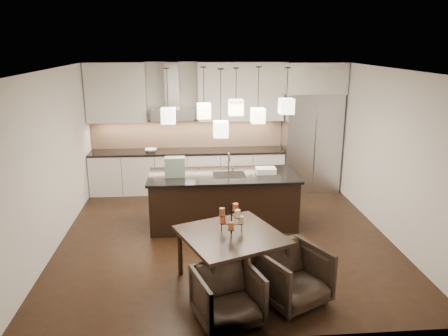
{
  "coord_description": "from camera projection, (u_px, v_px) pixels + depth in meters",
  "views": [
    {
      "loc": [
        -0.57,
        -6.88,
        3.21
      ],
      "look_at": [
        0.0,
        0.2,
        1.15
      ],
      "focal_mm": 35.0,
      "sensor_mm": 36.0,
      "label": 1
    }
  ],
  "objects": [
    {
      "name": "wall_right",
      "position": [
        388.0,
        153.0,
        7.35
      ],
      "size": [
        0.02,
        5.5,
        2.8
      ],
      "primitive_type": "cube",
      "color": "silver",
      "rests_on": "ground"
    },
    {
      "name": "candelabra",
      "position": [
        232.0,
        219.0,
        5.77
      ],
      "size": [
        0.46,
        0.46,
        0.43
      ],
      "primitive_type": null,
      "rotation": [
        0.0,
        0.0,
        0.39
      ],
      "color": "black",
      "rests_on": "dining_table"
    },
    {
      "name": "refrigerator",
      "position": [
        311.0,
        142.0,
        9.66
      ],
      "size": [
        1.2,
        0.72,
        2.15
      ],
      "primitive_type": "cube",
      "color": "#B7B7BA",
      "rests_on": "floor"
    },
    {
      "name": "pendant_a",
      "position": [
        168.0,
        116.0,
        7.4
      ],
      "size": [
        0.24,
        0.24,
        0.26
      ],
      "primitive_type": "cube",
      "color": "#FFF4CD",
      "rests_on": "ceiling"
    },
    {
      "name": "pendant_e",
      "position": [
        286.0,
        106.0,
        7.52
      ],
      "size": [
        0.24,
        0.24,
        0.26
      ],
      "primitive_type": "cube",
      "color": "#FFF4CD",
      "rests_on": "ceiling"
    },
    {
      "name": "pendant_d",
      "position": [
        258.0,
        116.0,
        7.81
      ],
      "size": [
        0.24,
        0.24,
        0.26
      ],
      "primitive_type": "cube",
      "color": "#FFF4CD",
      "rests_on": "ceiling"
    },
    {
      "name": "faucet",
      "position": [
        228.0,
        162.0,
        7.79
      ],
      "size": [
        0.1,
        0.25,
        0.39
      ],
      "primitive_type": null,
      "rotation": [
        0.0,
        0.0,
        -0.0
      ],
      "color": "silver",
      "rests_on": "island_top"
    },
    {
      "name": "dining_table",
      "position": [
        231.0,
        259.0,
        5.93
      ],
      "size": [
        1.61,
        1.61,
        0.74
      ],
      "primitive_type": null,
      "rotation": [
        0.0,
        0.0,
        0.39
      ],
      "color": "black",
      "rests_on": "floor"
    },
    {
      "name": "wall_back",
      "position": [
        215.0,
        126.0,
        9.78
      ],
      "size": [
        5.5,
        0.02,
        2.8
      ],
      "primitive_type": "cube",
      "color": "silver",
      "rests_on": "ground"
    },
    {
      "name": "fridge_panel",
      "position": [
        314.0,
        78.0,
        9.27
      ],
      "size": [
        1.26,
        0.72,
        0.65
      ],
      "primitive_type": "cube",
      "color": "silver",
      "rests_on": "refrigerator"
    },
    {
      "name": "wall_front",
      "position": [
        247.0,
        224.0,
        4.49
      ],
      "size": [
        5.5,
        0.02,
        2.8
      ],
      "primitive_type": "cube",
      "color": "silver",
      "rests_on": "ground"
    },
    {
      "name": "hood_chimney",
      "position": [
        172.0,
        85.0,
        9.29
      ],
      "size": [
        0.3,
        0.28,
        0.96
      ],
      "primitive_type": "cube",
      "color": "#B7B7BA",
      "rests_on": "hood_canopy"
    },
    {
      "name": "candle_a",
      "position": [
        241.0,
        220.0,
        5.84
      ],
      "size": [
        0.1,
        0.1,
        0.1
      ],
      "primitive_type": "cylinder",
      "rotation": [
        0.0,
        0.0,
        0.39
      ],
      "color": "#DBC589",
      "rests_on": "candelabra"
    },
    {
      "name": "upper_cab_left",
      "position": [
        116.0,
        93.0,
        9.22
      ],
      "size": [
        1.25,
        0.35,
        1.25
      ],
      "primitive_type": "cube",
      "color": "silver",
      "rests_on": "wall_back"
    },
    {
      "name": "armchair_left",
      "position": [
        228.0,
        297.0,
        5.12
      ],
      "size": [
        0.91,
        0.92,
        0.67
      ],
      "primitive_type": "imported",
      "rotation": [
        0.0,
        0.0,
        0.32
      ],
      "color": "black",
      "rests_on": "floor"
    },
    {
      "name": "island_body",
      "position": [
        223.0,
        201.0,
        7.87
      ],
      "size": [
        2.57,
        1.03,
        0.9
      ],
      "primitive_type": "cube",
      "rotation": [
        0.0,
        0.0,
        -0.0
      ],
      "color": "black",
      "rests_on": "floor"
    },
    {
      "name": "candle_f",
      "position": [
        238.0,
        214.0,
        5.64
      ],
      "size": [
        0.1,
        0.1,
        0.1
      ],
      "primitive_type": "cylinder",
      "rotation": [
        0.0,
        0.0,
        0.39
      ],
      "color": "#DBC589",
      "rests_on": "candelabra"
    },
    {
      "name": "candle_d",
      "position": [
        236.0,
        207.0,
        5.86
      ],
      "size": [
        0.1,
        0.1,
        0.1
      ],
      "primitive_type": "cylinder",
      "rotation": [
        0.0,
        0.0,
        0.39
      ],
      "color": "#C44233",
      "rests_on": "candelabra"
    },
    {
      "name": "pendant_b",
      "position": [
        204.0,
        111.0,
        7.71
      ],
      "size": [
        0.24,
        0.24,
        0.26
      ],
      "primitive_type": "cube",
      "color": "#FFF4CD",
      "rests_on": "ceiling"
    },
    {
      "name": "armchair_right",
      "position": [
        293.0,
        276.0,
        5.52
      ],
      "size": [
        1.05,
        1.06,
        0.72
      ],
      "primitive_type": "imported",
      "rotation": [
        0.0,
        0.0,
        0.48
      ],
      "color": "black",
      "rests_on": "floor"
    },
    {
      "name": "countertop",
      "position": [
        188.0,
        151.0,
        9.55
      ],
      "size": [
        4.21,
        0.66,
        0.04
      ],
      "primitive_type": "cube",
      "color": "black",
      "rests_on": "lower_cabinets"
    },
    {
      "name": "tote_bag",
      "position": [
        175.0,
        167.0,
        7.57
      ],
      "size": [
        0.35,
        0.19,
        0.35
      ],
      "primitive_type": "cube",
      "rotation": [
        0.0,
        0.0,
        -0.0
      ],
      "color": "#154735",
      "rests_on": "island_top"
    },
    {
      "name": "hood_canopy",
      "position": [
        173.0,
        114.0,
        9.35
      ],
      "size": [
        0.9,
        0.52,
        0.24
      ],
      "primitive_type": "cube",
      "color": "#B7B7BA",
      "rests_on": "wall_back"
    },
    {
      "name": "candle_b",
      "position": [
        223.0,
        219.0,
        5.85
      ],
      "size": [
        0.1,
        0.1,
        0.1
      ],
      "primitive_type": "cylinder",
      "rotation": [
        0.0,
        0.0,
        0.39
      ],
      "color": "#C44233",
      "rests_on": "candelabra"
    },
    {
      "name": "backsplash",
      "position": [
        187.0,
        134.0,
        9.75
      ],
      "size": [
        4.21,
        0.02,
        0.63
      ],
      "primitive_type": "cube",
      "color": "#CEA58A",
      "rests_on": "countertop"
    },
    {
      "name": "wall_left",
      "position": [
        52.0,
        160.0,
        6.92
      ],
      "size": [
        0.02,
        5.5,
        2.8
      ],
      "primitive_type": "cube",
      "color": "silver",
      "rests_on": "ground"
    },
    {
      "name": "pendant_c",
      "position": [
        236.0,
        107.0,
        7.43
      ],
      "size": [
        0.24,
        0.24,
        0.26
      ],
      "primitive_type": "cube",
      "color": "#FFF4CD",
      "rests_on": "ceiling"
    },
    {
      "name": "candle_e",
      "position": [
        222.0,
        212.0,
        5.7
      ],
      "size": [
        0.1,
        0.1,
        0.1
      ],
      "primitive_type": "cylinder",
      "rotation": [
        0.0,
        0.0,
        0.39
      ],
      "color": "brown",
      "rests_on": "candelabra"
    },
    {
      "name": "lower_cabinets",
      "position": [
        188.0,
        171.0,
        9.68
      ],
      "size": [
        4.21,
        0.62,
        0.88
      ],
      "primitive_type": "cube",
      "color": "silver",
      "rests_on": "floor"
    },
    {
      "name": "fruit_bowl",
      "position": [
        151.0,
        150.0,
        9.43
      ],
      "size": [
        0.28,
        0.28,
        0.06
      ],
      "primitive_type": "imported",
      "rotation": [
        0.0,
        0.0,
        0.09
      ],
      "color": "silver",
      "rests_on": "countertop"
    },
    {
      "name": "floor",
      "position": [
        225.0,
        236.0,
        7.53
      ],
      "size": [
        5.5,
        5.5,
        0.02
      ],
      "primitive_type": "cube",
      "color": "black",
      "rests_on": "ground"
    },
    {
      "name": "pendant_f",
      "position": [
        221.0,
        129.0,
        7.27
      ],
      "size": [
        0.24,
        0.24,
        0.26
      ],
      "primitive_type": "cube",
      "color": "#FFF4CD",
      "rests_on": "ceiling"
    },
    {
      "name": "island_top",
      "position": [
        223.0,
        176.0,
        7.74
      ],
      "size": [
        2.65,
        1.11,
        0.04
      ],
      "primitive_type": "cube",
      "rotation": [
        0.0,
        0.0,
        -0.0
      ],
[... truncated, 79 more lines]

